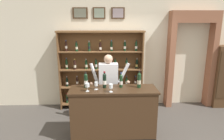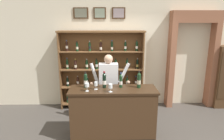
# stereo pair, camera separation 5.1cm
# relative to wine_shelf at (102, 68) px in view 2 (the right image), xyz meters

# --- Properties ---
(ground_plane) EXTENTS (14.00, 14.00, 0.02)m
(ground_plane) POSITION_rel_wine_shelf_xyz_m (0.39, -1.48, -1.10)
(ground_plane) COLOR #47423D
(back_wall) EXTENTS (12.00, 0.19, 3.06)m
(back_wall) POSITION_rel_wine_shelf_xyz_m (0.39, 0.25, 0.44)
(back_wall) COLOR beige
(back_wall) RESTS_ON ground
(wine_shelf) EXTENTS (2.22, 0.32, 2.07)m
(wine_shelf) POSITION_rel_wine_shelf_xyz_m (0.00, 0.00, 0.00)
(wine_shelf) COLOR brown
(wine_shelf) RESTS_ON ground
(archway_doorway) EXTENTS (1.27, 0.45, 2.56)m
(archway_doorway) POSITION_rel_wine_shelf_xyz_m (2.41, 0.12, 0.36)
(archway_doorway) COLOR #935B42
(archway_doorway) RESTS_ON ground
(tasting_counter) EXTENTS (1.69, 0.56, 1.03)m
(tasting_counter) POSITION_rel_wine_shelf_xyz_m (0.26, -1.48, -0.58)
(tasting_counter) COLOR #422B19
(tasting_counter) RESTS_ON ground
(shopkeeper) EXTENTS (0.91, 0.22, 1.60)m
(shopkeeper) POSITION_rel_wine_shelf_xyz_m (0.18, -0.86, -0.11)
(shopkeeper) COLOR #2D3347
(shopkeeper) RESTS_ON ground
(tasting_bottle_grappa) EXTENTS (0.07, 0.07, 0.31)m
(tasting_bottle_grappa) POSITION_rel_wine_shelf_xyz_m (-0.28, -1.38, 0.08)
(tasting_bottle_grappa) COLOR black
(tasting_bottle_grappa) RESTS_ON tasting_counter
(tasting_bottle_prosecco) EXTENTS (0.07, 0.07, 0.33)m
(tasting_bottle_prosecco) POSITION_rel_wine_shelf_xyz_m (0.09, -1.40, 0.09)
(tasting_bottle_prosecco) COLOR black
(tasting_bottle_prosecco) RESTS_ON tasting_counter
(tasting_bottle_brunello) EXTENTS (0.07, 0.07, 0.30)m
(tasting_bottle_brunello) POSITION_rel_wine_shelf_xyz_m (0.41, -1.39, 0.07)
(tasting_bottle_brunello) COLOR #19381E
(tasting_bottle_brunello) RESTS_ON tasting_counter
(tasting_bottle_vin_santo) EXTENTS (0.07, 0.07, 0.34)m
(tasting_bottle_vin_santo) POSITION_rel_wine_shelf_xyz_m (0.76, -1.42, 0.09)
(tasting_bottle_vin_santo) COLOR #19381E
(tasting_bottle_vin_santo) RESTS_ON tasting_counter
(wine_glass_center) EXTENTS (0.08, 0.08, 0.16)m
(wine_glass_center) POSITION_rel_wine_shelf_xyz_m (-0.23, -1.60, 0.05)
(wine_glass_center) COLOR silver
(wine_glass_center) RESTS_ON tasting_counter
(wine_glass_right) EXTENTS (0.07, 0.07, 0.15)m
(wine_glass_right) POSITION_rel_wine_shelf_xyz_m (-0.07, -1.50, 0.04)
(wine_glass_right) COLOR silver
(wine_glass_right) RESTS_ON tasting_counter
(wine_glass_left) EXTENTS (0.07, 0.07, 0.15)m
(wine_glass_left) POSITION_rel_wine_shelf_xyz_m (0.20, -1.65, 0.04)
(wine_glass_left) COLOR silver
(wine_glass_left) RESTS_ON tasting_counter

